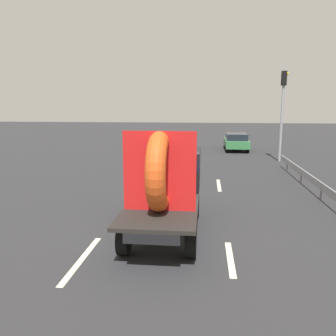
# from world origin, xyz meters

# --- Properties ---
(ground_plane) EXTENTS (120.00, 120.00, 0.00)m
(ground_plane) POSITION_xyz_m (0.00, 0.00, 0.00)
(ground_plane) COLOR #28282B
(flatbed_truck) EXTENTS (2.02, 5.16, 3.13)m
(flatbed_truck) POSITION_xyz_m (0.03, 0.49, 1.53)
(flatbed_truck) COLOR black
(flatbed_truck) RESTS_ON ground_plane
(distant_sedan) EXTENTS (1.82, 4.25, 1.39)m
(distant_sedan) POSITION_xyz_m (3.71, 19.15, 0.74)
(distant_sedan) COLOR black
(distant_sedan) RESTS_ON ground_plane
(traffic_light) EXTENTS (0.42, 0.36, 5.84)m
(traffic_light) POSITION_xyz_m (6.14, 13.77, 3.81)
(traffic_light) COLOR gray
(traffic_light) RESTS_ON ground_plane
(guardrail) EXTENTS (0.10, 12.05, 0.71)m
(guardrail) POSITION_xyz_m (5.85, 5.64, 0.53)
(guardrail) COLOR gray
(guardrail) RESTS_ON ground_plane
(lane_dash_left_near) EXTENTS (0.16, 2.76, 0.01)m
(lane_dash_left_near) POSITION_xyz_m (-1.81, -2.16, 0.00)
(lane_dash_left_near) COLOR beige
(lane_dash_left_near) RESTS_ON ground_plane
(lane_dash_left_far) EXTENTS (0.16, 2.28, 0.01)m
(lane_dash_left_far) POSITION_xyz_m (-1.81, 5.42, 0.00)
(lane_dash_left_far) COLOR beige
(lane_dash_left_far) RESTS_ON ground_plane
(lane_dash_right_near) EXTENTS (0.16, 2.06, 0.01)m
(lane_dash_right_near) POSITION_xyz_m (1.87, -1.74, 0.00)
(lane_dash_right_near) COLOR beige
(lane_dash_right_near) RESTS_ON ground_plane
(lane_dash_right_far) EXTENTS (0.16, 2.45, 0.01)m
(lane_dash_right_far) POSITION_xyz_m (1.87, 6.31, 0.00)
(lane_dash_right_far) COLOR beige
(lane_dash_right_far) RESTS_ON ground_plane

